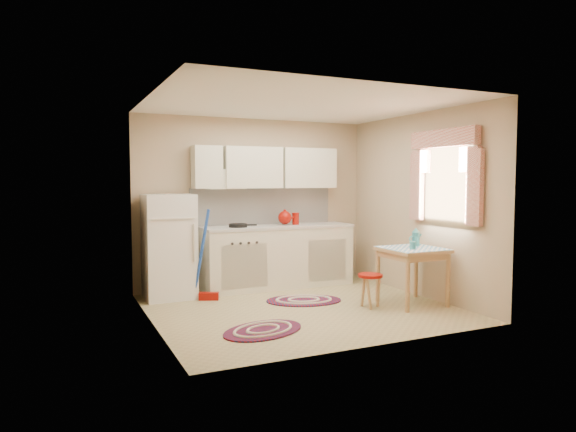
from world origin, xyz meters
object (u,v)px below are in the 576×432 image
at_px(base_cabinets, 278,257).
at_px(table, 412,276).
at_px(fridge, 169,246).
at_px(stool, 370,291).

height_order(base_cabinets, table, base_cabinets).
height_order(fridge, base_cabinets, fridge).
relative_size(table, stool, 1.71).
xyz_separation_m(fridge, base_cabinets, (1.62, 0.05, -0.26)).
bearing_deg(base_cabinets, fridge, -178.23).
bearing_deg(fridge, base_cabinets, 1.77).
bearing_deg(table, stool, 172.53).
distance_m(table, stool, 0.61).
relative_size(fridge, stool, 3.33).
relative_size(base_cabinets, table, 3.12).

